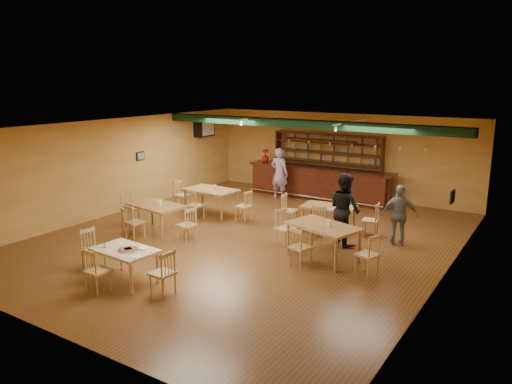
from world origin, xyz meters
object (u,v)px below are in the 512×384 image
Objects in this scene: dining_table_c at (157,218)px; patron_right_a at (345,209)px; bar_counter at (319,183)px; dining_table_b at (328,218)px; dining_table_d at (323,242)px; dining_table_a at (211,202)px; patron_bar at (279,174)px; near_table at (126,265)px.

patron_right_a is (4.78, 1.89, 0.54)m from dining_table_c.
bar_counter is 6.40m from dining_table_c.
dining_table_b is at bearing -12.99° from patron_right_a.
dining_table_c is at bearing -156.17° from dining_table_d.
dining_table_d is at bearing 15.14° from dining_table_c.
bar_counter is 4.23m from dining_table_a.
patron_bar is (0.91, 5.24, 0.52)m from dining_table_c.
patron_bar is at bearing -8.82° from patron_right_a.
patron_bar reaches higher than dining_table_c.
dining_table_d reaches higher than dining_table_a.
dining_table_c reaches higher than near_table.
dining_table_d reaches higher than near_table.
dining_table_a is 4.95m from dining_table_d.
dining_table_a is 0.98× the size of dining_table_d.
patron_right_a is (4.64, -0.40, 0.53)m from dining_table_a.
dining_table_b is 0.79× the size of patron_bar.
dining_table_a is 2.30m from dining_table_c.
near_table is at bearing 98.72° from patron_bar.
dining_table_c is 5.34m from patron_bar.
patron_right_a reaches higher than dining_table_c.
dining_table_a is at bearing 27.03° from patron_right_a.
dining_table_b reaches higher than near_table.
dining_table_d is (4.65, -1.69, 0.01)m from dining_table_a.
patron_right_a is at bearing -52.19° from dining_table_b.
dining_table_b is 5.95m from near_table.
dining_table_b is 0.91× the size of dining_table_c.
near_table is (1.87, -2.87, -0.04)m from dining_table_c.
patron_right_a reaches higher than dining_table_d.
dining_table_c is at bearing 82.09° from patron_bar.
dining_table_d is 4.54m from near_table.
dining_table_a is at bearing 178.68° from dining_table_b.
patron_right_a is (3.87, -3.34, 0.01)m from patron_bar.
dining_table_a is at bearing -117.04° from bar_counter.
dining_table_d is 1.39m from patron_right_a.
near_table is at bearing -91.21° from bar_counter.
dining_table_a reaches higher than dining_table_c.
bar_counter is at bearing 79.12° from dining_table_c.
dining_table_a is 1.21× the size of near_table.
patron_right_a is (2.91, 4.77, 0.58)m from near_table.
bar_counter reaches higher than dining_table_d.
dining_table_d is at bearing 53.95° from near_table.
dining_table_b is 0.78× the size of patron_right_a.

